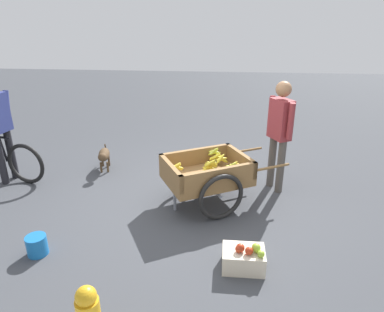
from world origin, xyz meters
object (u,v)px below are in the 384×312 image
vendor_person (280,127)px  plastic_bucket (37,245)px  dog (104,155)px  apple_crate (244,258)px  fruit_cart (207,175)px

vendor_person → plastic_bucket: bearing=33.2°
dog → vendor_person: bearing=171.6°
plastic_bucket → apple_crate: 2.27m
vendor_person → dog: bearing=-8.4°
dog → plastic_bucket: size_ratio=2.91×
plastic_bucket → vendor_person: bearing=-146.8°
vendor_person → dog: vendor_person is taller
fruit_cart → apple_crate: (-0.46, 1.32, -0.31)m
fruit_cart → dog: fruit_cart is taller
fruit_cart → vendor_person: 1.26m
dog → fruit_cart: bearing=152.0°
dog → apple_crate: 3.20m
vendor_person → dog: (2.80, -0.41, -0.71)m
dog → plastic_bucket: dog is taller
dog → plastic_bucket: 2.26m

